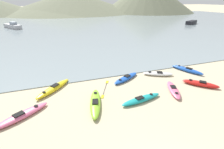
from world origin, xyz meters
TOP-DOWN VIEW (x-y plane):
  - bay_water at (0.00, 45.45)m, footprint 160.00×70.00m
  - far_hill_midleft at (4.76, 90.65)m, footprint 56.81×56.81m
  - far_hill_midright at (10.84, 96.28)m, footprint 66.89×66.89m
  - kayak_on_sand_0 at (2.56, 9.57)m, footprint 2.92×2.06m
  - kayak_on_sand_1 at (-5.09, 6.93)m, footprint 3.08×2.36m
  - kayak_on_sand_2 at (2.12, 6.14)m, footprint 3.10×1.12m
  - kayak_on_sand_3 at (7.52, 6.56)m, footprint 2.29×2.41m
  - kayak_on_sand_4 at (5.58, 9.43)m, footprint 2.65×1.80m
  - kayak_on_sand_5 at (-0.85, 6.71)m, footprint 1.55×3.48m
  - kayak_on_sand_7 at (-3.23, 9.68)m, footprint 2.84×2.92m
  - kayak_on_sand_8 at (8.62, 9.24)m, footprint 1.63×3.01m
  - kayak_on_sand_9 at (4.96, 6.52)m, footprint 1.68×2.77m
  - moored_boat_1 at (33.50, 35.80)m, footprint 4.76×3.32m
  - moored_boat_3 at (-10.43, 43.80)m, footprint 4.38×5.89m
  - loose_paddle at (0.38, 8.57)m, footprint 1.40×2.57m

SIDE VIEW (x-z plane):
  - loose_paddle at x=0.38m, z-range 0.00..0.03m
  - bay_water at x=0.00m, z-range 0.00..0.06m
  - kayak_on_sand_2 at x=2.12m, z-range -0.02..0.30m
  - kayak_on_sand_0 at x=2.56m, z-range -0.02..0.30m
  - kayak_on_sand_4 at x=5.58m, z-range -0.02..0.31m
  - kayak_on_sand_9 at x=4.96m, z-range -0.02..0.31m
  - kayak_on_sand_1 at x=-5.09m, z-range -0.02..0.31m
  - kayak_on_sand_7 at x=-3.23m, z-range -0.02..0.35m
  - kayak_on_sand_3 at x=7.52m, z-range -0.02..0.37m
  - kayak_on_sand_5 at x=-0.85m, z-range -0.02..0.37m
  - kayak_on_sand_8 at x=8.62m, z-range -0.02..0.38m
  - moored_boat_1 at x=33.50m, z-range 0.06..0.95m
  - moored_boat_3 at x=-10.43m, z-range -0.16..1.31m
  - far_hill_midleft at x=4.76m, z-range 0.00..6.02m
  - far_hill_midright at x=10.84m, z-range 0.00..10.19m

